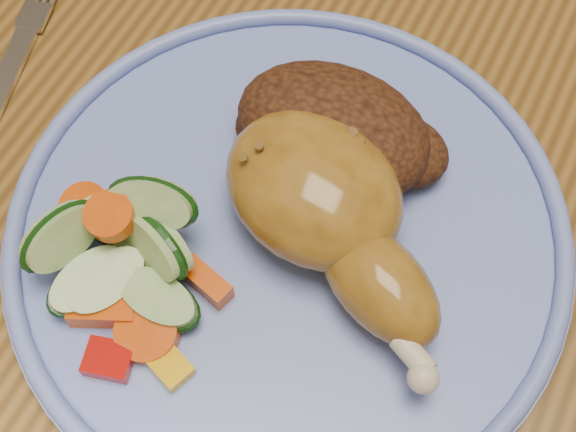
# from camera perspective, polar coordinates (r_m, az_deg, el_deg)

# --- Properties ---
(dining_table) EXTENTS (0.90, 1.40, 0.75)m
(dining_table) POSITION_cam_1_polar(r_m,az_deg,el_deg) (0.54, 8.78, -1.08)
(dining_table) COLOR brown
(dining_table) RESTS_ON ground
(plate) EXTENTS (0.30, 0.30, 0.01)m
(plate) POSITION_cam_1_polar(r_m,az_deg,el_deg) (0.43, 0.00, -1.30)
(plate) COLOR #687FD6
(plate) RESTS_ON dining_table
(plate_rim) EXTENTS (0.30, 0.30, 0.01)m
(plate_rim) POSITION_cam_1_polar(r_m,az_deg,el_deg) (0.42, 0.00, -0.63)
(plate_rim) COLOR #687FD6
(plate_rim) RESTS_ON plate
(chicken_leg) EXTENTS (0.16, 0.13, 0.05)m
(chicken_leg) POSITION_cam_1_polar(r_m,az_deg,el_deg) (0.41, 2.94, 0.40)
(chicken_leg) COLOR #9C6E20
(chicken_leg) RESTS_ON plate
(rice_pilaf) EXTENTS (0.12, 0.08, 0.05)m
(rice_pilaf) POSITION_cam_1_polar(r_m,az_deg,el_deg) (0.44, 3.53, 5.96)
(rice_pilaf) COLOR #452411
(rice_pilaf) RESTS_ON plate
(vegetable_pile) EXTENTS (0.11, 0.11, 0.05)m
(vegetable_pile) POSITION_cam_1_polar(r_m,az_deg,el_deg) (0.41, -11.71, -3.18)
(vegetable_pile) COLOR #A50A05
(vegetable_pile) RESTS_ON plate
(fork) EXTENTS (0.06, 0.16, 0.00)m
(fork) POSITION_cam_1_polar(r_m,az_deg,el_deg) (0.52, -19.25, 9.68)
(fork) COLOR silver
(fork) RESTS_ON dining_table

